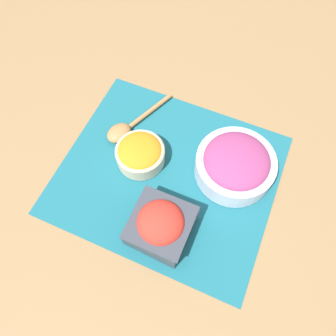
{
  "coord_description": "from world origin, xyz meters",
  "views": [
    {
      "loc": [
        0.14,
        -0.31,
        0.71
      ],
      "look_at": [
        0.0,
        0.0,
        0.03
      ],
      "focal_mm": 35.0,
      "sensor_mm": 36.0,
      "label": 1
    }
  ],
  "objects_px": {
    "onion_bowl": "(236,164)",
    "carrot_bowl": "(140,153)",
    "wooden_spoon": "(125,129)",
    "tomato_bowl": "(161,225)"
  },
  "relations": [
    {
      "from": "tomato_bowl",
      "to": "wooden_spoon",
      "type": "distance_m",
      "value": 0.28
    },
    {
      "from": "carrot_bowl",
      "to": "wooden_spoon",
      "type": "distance_m",
      "value": 0.09
    },
    {
      "from": "carrot_bowl",
      "to": "wooden_spoon",
      "type": "bearing_deg",
      "value": 141.04
    },
    {
      "from": "onion_bowl",
      "to": "carrot_bowl",
      "type": "xyz_separation_m",
      "value": [
        -0.22,
        -0.06,
        -0.01
      ]
    },
    {
      "from": "onion_bowl",
      "to": "wooden_spoon",
      "type": "bearing_deg",
      "value": 179.59
    },
    {
      "from": "tomato_bowl",
      "to": "carrot_bowl",
      "type": "bearing_deg",
      "value": 129.15
    },
    {
      "from": "onion_bowl",
      "to": "wooden_spoon",
      "type": "xyz_separation_m",
      "value": [
        -0.29,
        0.0,
        -0.03
      ]
    },
    {
      "from": "onion_bowl",
      "to": "tomato_bowl",
      "type": "height_order",
      "value": "tomato_bowl"
    },
    {
      "from": "onion_bowl",
      "to": "carrot_bowl",
      "type": "distance_m",
      "value": 0.22
    },
    {
      "from": "onion_bowl",
      "to": "wooden_spoon",
      "type": "distance_m",
      "value": 0.29
    }
  ]
}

